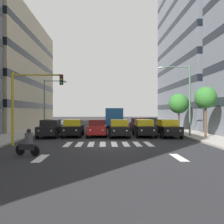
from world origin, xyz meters
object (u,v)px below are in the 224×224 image
object	(u,v)px
street_lamp_right	(48,99)
car_row2_0	(139,125)
car_0	(168,128)
car_3	(97,128)
car_4	(73,128)
car_row2_1	(149,124)
motorcycle_with_rider	(28,145)
street_lamp_left	(184,92)
car_5	(50,128)
car_2	(119,128)
car_1	(144,128)
traffic_light_gantry	(27,97)
bus_behind_traffic	(113,115)
street_tree_0	(206,98)
street_tree_1	(179,104)

from	to	relation	value
street_lamp_right	car_row2_0	bearing A→B (deg)	171.18
car_0	car_3	xyz separation A→B (m)	(7.05, -0.88, 0.00)
car_0	car_4	distance (m)	9.53
car_row2_1	motorcycle_with_rider	distance (m)	20.76
motorcycle_with_rider	street_lamp_left	bearing A→B (deg)	-142.28
car_5	street_lamp_right	world-z (taller)	street_lamp_right
car_2	motorcycle_with_rider	xyz separation A→B (m)	(5.89, 9.91, -0.24)
car_0	car_1	bearing A→B (deg)	-13.42
traffic_light_gantry	street_lamp_left	world-z (taller)	street_lamp_left
bus_behind_traffic	street_tree_0	distance (m)	18.92
car_row2_0	car_3	bearing A→B (deg)	47.06
bus_behind_traffic	street_tree_1	bearing A→B (deg)	130.48
car_0	street_tree_1	size ratio (longest dim) A/B	0.96
motorcycle_with_rider	street_tree_0	xyz separation A→B (m)	(-13.93, -8.15, 3.17)
car_3	street_tree_1	distance (m)	11.75
car_row2_0	car_2	bearing A→B (deg)	64.79
car_1	traffic_light_gantry	xyz separation A→B (m)	(9.84, 6.03, 2.78)
car_5	street_tree_0	size ratio (longest dim) A/B	0.94
motorcycle_with_rider	bus_behind_traffic	bearing A→B (deg)	-103.16
street_lamp_left	car_row2_0	bearing A→B (deg)	-60.46
car_0	car_1	world-z (taller)	same
car_4	traffic_light_gantry	bearing A→B (deg)	67.58
car_4	street_lamp_right	xyz separation A→B (m)	(4.16, -7.25, 3.33)
car_1	bus_behind_traffic	distance (m)	15.20
car_row2_0	traffic_light_gantry	distance (m)	15.80
car_1	street_lamp_right	xyz separation A→B (m)	(11.38, -7.58, 3.33)
car_2	street_lamp_right	world-z (taller)	street_lamp_right
bus_behind_traffic	street_tree_1	xyz separation A→B (m)	(-7.95, 9.31, 1.66)
traffic_light_gantry	car_0	bearing A→B (deg)	-155.65
bus_behind_traffic	traffic_light_gantry	size ratio (longest dim) A/B	1.91
street_tree_1	car_3	bearing A→B (deg)	27.61
bus_behind_traffic	traffic_light_gantry	distance (m)	22.28
car_0	car_2	world-z (taller)	same
car_5	street_tree_1	size ratio (longest dim) A/B	0.96
car_4	car_0	bearing A→B (deg)	174.74
car_3	car_2	bearing A→B (deg)	163.79
car_row2_0	car_5	bearing A→B (deg)	31.54
car_5	car_0	bearing A→B (deg)	178.20
bus_behind_traffic	motorcycle_with_rider	xyz separation A→B (m)	(5.89, 25.17, -1.21)
car_row2_0	street_tree_1	xyz separation A→B (m)	(-5.09, 0.13, 2.63)
bus_behind_traffic	street_lamp_left	xyz separation A→B (m)	(-6.50, 15.59, 2.61)
bus_behind_traffic	street_lamp_right	bearing A→B (deg)	39.91
street_lamp_left	bus_behind_traffic	bearing A→B (deg)	-67.38
car_1	motorcycle_with_rider	distance (m)	13.27
car_row2_0	car_row2_1	xyz separation A→B (m)	(-1.74, -1.93, 0.00)
car_2	street_lamp_right	distance (m)	12.29
car_4	car_row2_0	size ratio (longest dim) A/B	1.00
car_5	car_1	bearing A→B (deg)	-178.93
street_lamp_right	street_tree_0	world-z (taller)	street_lamp_right
car_0	car_row2_1	xyz separation A→B (m)	(0.25, -8.24, 0.00)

